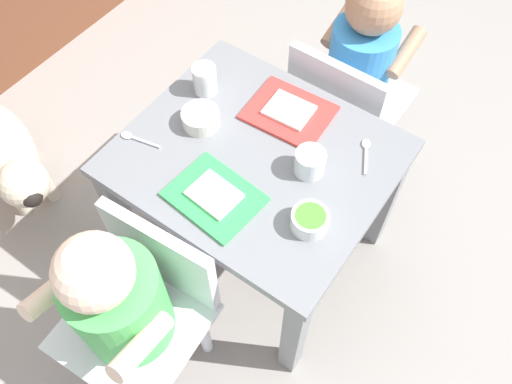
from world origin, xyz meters
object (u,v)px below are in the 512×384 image
water_cup_right (205,81)px  food_tray_left (214,196)px  food_tray_right (289,112)px  cereal_bowl_left_side (201,117)px  spoon_by_left_tray (366,153)px  spoon_by_right_tray (136,139)px  water_cup_left (310,163)px  veggie_bowl_near (310,220)px  seated_child_right (358,66)px  dining_table (256,175)px  dog (9,154)px  seated_child_left (123,301)px

water_cup_right → food_tray_left: bearing=-138.6°
food_tray_right → cereal_bowl_left_side: size_ratio=2.28×
spoon_by_left_tray → spoon_by_right_tray: size_ratio=0.95×
water_cup_left → veggie_bowl_near: size_ratio=0.86×
food_tray_right → water_cup_left: (-0.11, -0.12, 0.02)m
seated_child_right → spoon_by_right_tray: bearing=152.4°
veggie_bowl_near → spoon_by_right_tray: bearing=94.7°
water_cup_left → seated_child_right: bearing=12.4°
dining_table → food_tray_right: 0.17m
dog → water_cup_right: (0.34, -0.46, 0.27)m
food_tray_right → cereal_bowl_left_side: 0.20m
food_tray_left → spoon_by_left_tray: (0.28, -0.20, -0.00)m
veggie_bowl_near → spoon_by_right_tray: (-0.04, 0.44, -0.02)m
dining_table → spoon_by_left_tray: (0.14, -0.20, 0.08)m
seated_child_left → water_cup_left: (0.44, -0.14, 0.07)m
seated_child_right → spoon_by_right_tray: (-0.53, 0.28, 0.04)m
water_cup_left → water_cup_right: 0.33m
dining_table → seated_child_left: bearing=176.5°
seated_child_left → spoon_by_left_tray: bearing=-21.8°
seated_child_right → spoon_by_left_tray: (-0.27, -0.16, 0.04)m
food_tray_right → dining_table: bearing=-177.5°
seated_child_right → dining_table: bearing=175.3°
food_tray_left → spoon_by_right_tray: 0.24m
cereal_bowl_left_side → spoon_by_left_tray: cereal_bowl_left_side is taller
water_cup_right → spoon_by_right_tray: water_cup_right is taller
dining_table → spoon_by_left_tray: bearing=-54.1°
dog → veggie_bowl_near: (0.16, -0.86, 0.26)m
dog → dining_table: bearing=-69.8°
dog → food_tray_right: food_tray_right is taller
dog → veggie_bowl_near: veggie_bowl_near is taller
food_tray_right → water_cup_left: water_cup_left is taller
dog → food_tray_right: bearing=-59.7°
veggie_bowl_near → spoon_by_left_tray: (0.23, -0.01, -0.02)m
food_tray_left → seated_child_left: bearing=175.9°
cereal_bowl_left_side → spoon_by_left_tray: 0.38m
veggie_bowl_near → spoon_by_right_tray: veggie_bowl_near is taller
water_cup_right → dog: bearing=126.0°
seated_child_right → water_cup_left: seated_child_right is taller
water_cup_left → cereal_bowl_left_side: 0.27m
water_cup_right → spoon_by_left_tray: 0.41m
cereal_bowl_left_side → spoon_by_right_tray: size_ratio=0.87×
spoon_by_left_tray → spoon_by_right_tray: bearing=120.8°
food_tray_left → food_tray_right: size_ratio=1.00×
food_tray_left → spoon_by_right_tray: size_ratio=1.99×
food_tray_right → veggie_bowl_near: (-0.23, -0.20, 0.02)m
dining_table → water_cup_right: (0.09, 0.21, 0.11)m
seated_child_left → veggie_bowl_near: 0.40m
cereal_bowl_left_side → spoon_by_right_tray: cereal_bowl_left_side is taller
veggie_bowl_near → water_cup_right: bearing=66.6°
dog → spoon_by_left_tray: size_ratio=4.62×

